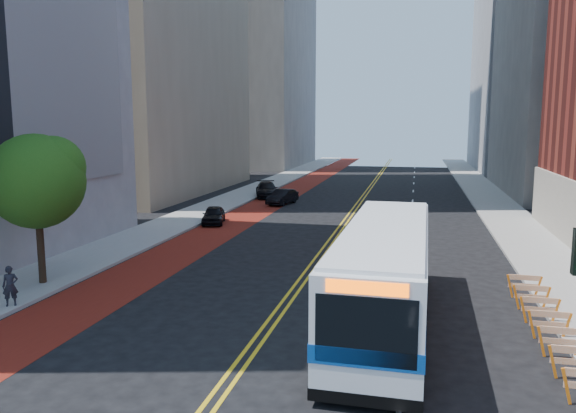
# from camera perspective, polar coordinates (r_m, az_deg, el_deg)

# --- Properties ---
(ground) EXTENTS (160.00, 160.00, 0.00)m
(ground) POSITION_cam_1_polar(r_m,az_deg,el_deg) (17.88, -4.79, -15.66)
(ground) COLOR black
(ground) RESTS_ON ground
(sidewalk_left) EXTENTS (4.00, 140.00, 0.15)m
(sidewalk_left) POSITION_cam_1_polar(r_m,az_deg,el_deg) (49.14, -7.52, -0.02)
(sidewalk_left) COLOR gray
(sidewalk_left) RESTS_ON ground
(sidewalk_right) EXTENTS (4.00, 140.00, 0.15)m
(sidewalk_right) POSITION_cam_1_polar(r_m,az_deg,el_deg) (46.61, 21.34, -1.00)
(sidewalk_right) COLOR gray
(sidewalk_right) RESTS_ON ground
(bus_lane_paint) EXTENTS (3.60, 140.00, 0.01)m
(bus_lane_paint) POSITION_cam_1_polar(r_m,az_deg,el_deg) (47.94, -3.15, -0.26)
(bus_lane_paint) COLOR #60150D
(bus_lane_paint) RESTS_ON ground
(center_line_inner) EXTENTS (0.14, 140.00, 0.01)m
(center_line_inner) POSITION_cam_1_polar(r_m,az_deg,el_deg) (46.40, 6.30, -0.59)
(center_line_inner) COLOR gold
(center_line_inner) RESTS_ON ground
(center_line_outer) EXTENTS (0.14, 140.00, 0.01)m
(center_line_outer) POSITION_cam_1_polar(r_m,az_deg,el_deg) (46.36, 6.74, -0.61)
(center_line_outer) COLOR gold
(center_line_outer) RESTS_ON ground
(lane_dashes) EXTENTS (0.14, 98.20, 0.01)m
(lane_dashes) POSITION_cam_1_polar(r_m,az_deg,el_deg) (54.02, 12.54, 0.54)
(lane_dashes) COLOR silver
(lane_dashes) RESTS_ON ground
(construction_barriers) EXTENTS (1.42, 10.91, 1.00)m
(construction_barriers) POSITION_cam_1_polar(r_m,az_deg,el_deg) (20.59, 25.46, -11.15)
(construction_barriers) COLOR orange
(construction_barriers) RESTS_ON ground
(street_tree) EXTENTS (4.20, 4.20, 6.70)m
(street_tree) POSITION_cam_1_polar(r_m,az_deg,el_deg) (27.12, -24.07, 2.70)
(street_tree) COLOR black
(street_tree) RESTS_ON sidewalk_left
(transit_bus) EXTENTS (3.15, 13.39, 3.67)m
(transit_bus) POSITION_cam_1_polar(r_m,az_deg,el_deg) (20.84, 9.87, -6.63)
(transit_bus) COLOR white
(transit_bus) RESTS_ON ground
(car_a) EXTENTS (2.37, 3.98, 1.27)m
(car_a) POSITION_cam_1_polar(r_m,az_deg,el_deg) (41.32, -7.57, -0.85)
(car_a) COLOR black
(car_a) RESTS_ON ground
(car_b) EXTENTS (2.26, 4.30, 1.35)m
(car_b) POSITION_cam_1_polar(r_m,az_deg,el_deg) (50.61, -0.57, 0.99)
(car_b) COLOR black
(car_b) RESTS_ON ground
(car_c) EXTENTS (3.55, 5.51, 1.49)m
(car_c) POSITION_cam_1_polar(r_m,az_deg,el_deg) (55.44, -2.17, 1.71)
(car_c) COLOR black
(car_c) RESTS_ON ground
(pedestrian) EXTENTS (0.70, 0.64, 1.60)m
(pedestrian) POSITION_cam_1_polar(r_m,az_deg,el_deg) (24.82, -26.38, -7.24)
(pedestrian) COLOR black
(pedestrian) RESTS_ON sidewalk_left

